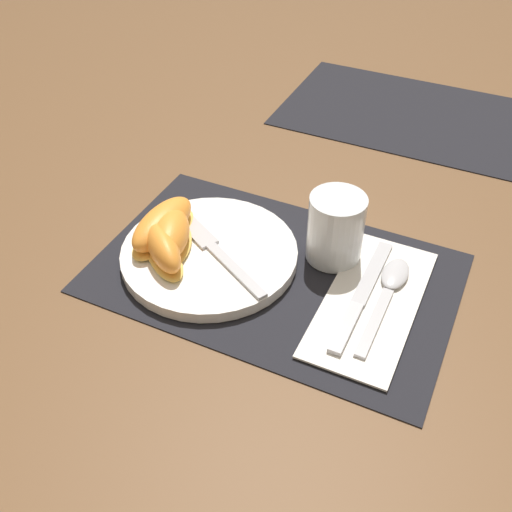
# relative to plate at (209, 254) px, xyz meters

# --- Properties ---
(ground_plane) EXTENTS (3.00, 3.00, 0.00)m
(ground_plane) POSITION_rel_plate_xyz_m (0.09, 0.01, -0.01)
(ground_plane) COLOR brown
(placemat) EXTENTS (0.47, 0.30, 0.00)m
(placemat) POSITION_rel_plate_xyz_m (0.09, 0.01, -0.01)
(placemat) COLOR black
(placemat) RESTS_ON ground_plane
(placemat_far) EXTENTS (0.47, 0.30, 0.00)m
(placemat_far) POSITION_rel_plate_xyz_m (0.14, 0.53, -0.01)
(placemat_far) COLOR black
(placemat_far) RESTS_ON ground_plane
(plate) EXTENTS (0.24, 0.24, 0.02)m
(plate) POSITION_rel_plate_xyz_m (0.00, 0.00, 0.00)
(plate) COLOR white
(plate) RESTS_ON placemat
(juice_glass) EXTENTS (0.08, 0.08, 0.10)m
(juice_glass) POSITION_rel_plate_xyz_m (0.15, 0.08, 0.03)
(juice_glass) COLOR silver
(juice_glass) RESTS_ON placemat
(napkin) EXTENTS (0.11, 0.25, 0.00)m
(napkin) POSITION_rel_plate_xyz_m (0.23, 0.01, -0.01)
(napkin) COLOR white
(napkin) RESTS_ON placemat
(knife) EXTENTS (0.02, 0.22, 0.01)m
(knife) POSITION_rel_plate_xyz_m (0.21, 0.01, -0.00)
(knife) COLOR #BCBCC1
(knife) RESTS_ON napkin
(spoon) EXTENTS (0.03, 0.18, 0.01)m
(spoon) POSITION_rel_plate_xyz_m (0.24, 0.05, -0.00)
(spoon) COLOR #BCBCC1
(spoon) RESTS_ON napkin
(fork) EXTENTS (0.18, 0.11, 0.00)m
(fork) POSITION_rel_plate_xyz_m (0.01, 0.00, 0.01)
(fork) COLOR #BCBCC1
(fork) RESTS_ON plate
(citrus_wedge_0) EXTENTS (0.06, 0.13, 0.04)m
(citrus_wedge_0) POSITION_rel_plate_xyz_m (-0.07, -0.00, 0.03)
(citrus_wedge_0) COLOR #F7C656
(citrus_wedge_0) RESTS_ON plate
(citrus_wedge_1) EXTENTS (0.09, 0.12, 0.05)m
(citrus_wedge_1) POSITION_rel_plate_xyz_m (-0.05, -0.02, 0.03)
(citrus_wedge_1) COLOR #F7C656
(citrus_wedge_1) RESTS_ON plate
(citrus_wedge_2) EXTENTS (0.10, 0.10, 0.05)m
(citrus_wedge_2) POSITION_rel_plate_xyz_m (-0.04, -0.05, 0.03)
(citrus_wedge_2) COLOR #F7C656
(citrus_wedge_2) RESTS_ON plate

